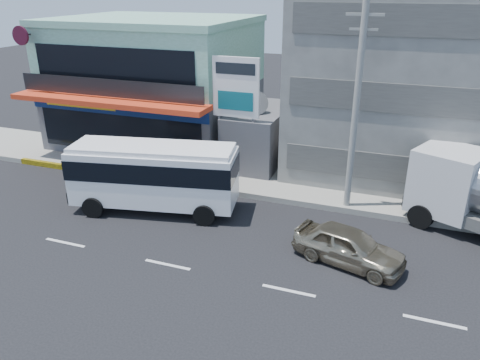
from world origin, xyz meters
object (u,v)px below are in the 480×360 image
sedan (349,246)px  concrete_building (450,50)px  minibus (154,172)px  motorcycle_rider (160,177)px  shop_building (157,85)px  satellite_dish (255,112)px  billboard (236,95)px  utility_pole_near (356,109)px

sedan → concrete_building: bearing=1.3°
minibus → motorcycle_rider: size_ratio=4.30×
shop_building → satellite_dish: bearing=-20.2°
shop_building → minibus: size_ratio=1.49×
satellite_dish → motorcycle_rider: 6.57m
billboard → sedan: (7.24, -6.56, -4.16)m
satellite_dish → concrete_building: bearing=21.8°
billboard → sedan: 10.62m
billboard → minibus: billboard is taller
concrete_building → satellite_dish: (-10.00, -4.00, -3.42)m
motorcycle_rider → shop_building: bearing=118.9°
satellite_dish → motorcycle_rider: satellite_dish is taller
sedan → motorcycle_rider: bearing=85.3°
shop_building → motorcycle_rider: bearing=-61.1°
billboard → satellite_dish: bearing=74.5°
utility_pole_near → motorcycle_rider: 10.99m
utility_pole_near → billboard: bearing=164.5°
billboard → shop_building: bearing=147.7°
concrete_building → sedan: concrete_building is taller
sedan → motorcycle_rider: size_ratio=2.31×
utility_pole_near → sedan: size_ratio=2.23×
concrete_building → minibus: (-12.89, -10.74, -5.01)m
satellite_dish → billboard: billboard is taller
shop_building → satellite_dish: shop_building is taller
utility_pole_near → satellite_dish: bearing=149.0°
billboard → sedan: billboard is taller
minibus → sedan: 9.85m
shop_building → utility_pole_near: 15.50m
concrete_building → motorcycle_rider: (-14.00, -8.30, -6.36)m
sedan → motorcycle_rider: (-10.74, 4.06, -0.12)m
satellite_dish → utility_pole_near: utility_pole_near is taller
billboard → motorcycle_rider: bearing=-144.4°
concrete_building → sedan: bearing=-104.8°
concrete_building → satellite_dish: bearing=-158.2°
motorcycle_rider → utility_pole_near: bearing=4.0°
satellite_dish → utility_pole_near: bearing=-31.0°
shop_building → concrete_building: concrete_building is taller
utility_pole_near → motorcycle_rider: size_ratio=5.16×
sedan → utility_pole_near: bearing=24.9°
minibus → sedan: (9.64, -1.62, -1.23)m
concrete_building → satellite_dish: size_ratio=10.67×
concrete_building → billboard: (-10.50, -5.80, -2.07)m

